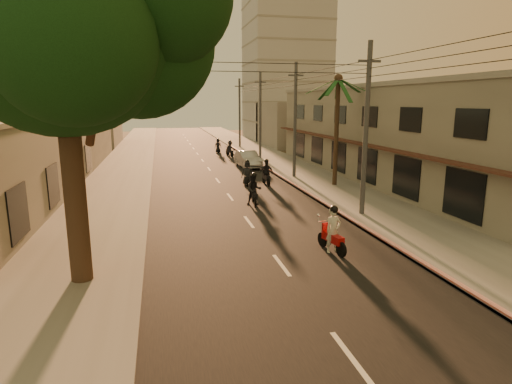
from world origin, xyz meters
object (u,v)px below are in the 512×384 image
scooter_far_a (247,174)px  scooter_far_c (218,146)px  palm_tree (338,85)px  scooter_far_b (230,149)px  broadleaf_tree (74,18)px  scooter_mid_b (266,173)px  parked_car (248,159)px  scooter_red (333,232)px  scooter_mid_a (254,190)px

scooter_far_a → scooter_far_c: 20.81m
scooter_far_c → palm_tree: bearing=-74.0°
scooter_far_b → scooter_far_a: bearing=-111.2°
broadleaf_tree → scooter_far_c: (9.14, 36.45, -7.70)m
scooter_mid_b → parked_car: size_ratio=0.42×
scooter_far_b → scooter_far_c: 3.70m
parked_car → scooter_far_a: bearing=-105.6°
scooter_mid_b → scooter_far_b: 17.50m
broadleaf_tree → scooter_far_b: size_ratio=6.69×
scooter_red → parked_car: scooter_red is taller
scooter_mid_a → palm_tree: bearing=38.7°
palm_tree → scooter_red: size_ratio=4.15×
scooter_far_a → scooter_far_c: bearing=100.1°
scooter_far_c → scooter_mid_a: bearing=-90.7°
scooter_red → scooter_far_a: 14.84m
palm_tree → scooter_far_c: bearing=103.6°
broadleaf_tree → scooter_far_c: broadleaf_tree is taller
scooter_mid_a → parked_car: scooter_mid_a is taller
scooter_far_b → scooter_far_c: bearing=87.6°
palm_tree → scooter_red: (-5.58, -13.04, -6.28)m
broadleaf_tree → scooter_far_b: 35.19m
scooter_far_b → scooter_far_c: scooter_far_b is taller
scooter_mid_a → scooter_far_c: 26.96m
broadleaf_tree → scooter_far_a: bearing=61.5°
broadleaf_tree → scooter_mid_b: (9.88, 15.35, -7.62)m
broadleaf_tree → parked_car: broadleaf_tree is taller
broadleaf_tree → scooter_red: 11.84m
broadleaf_tree → scooter_far_b: bearing=73.0°
scooter_red → palm_tree: bearing=56.3°
scooter_red → scooter_mid_b: scooter_red is taller
scooter_red → scooter_far_a: (-0.52, 14.83, -0.02)m
scooter_far_b → scooter_mid_a: bearing=-111.9°
scooter_mid_b → scooter_mid_a: bearing=-111.3°
scooter_mid_a → scooter_red: bearing=-74.5°
scooter_mid_b → scooter_far_a: (-1.37, 0.29, -0.01)m
broadleaf_tree → palm_tree: (14.61, 13.86, -1.33)m
scooter_mid_a → parked_car: (2.62, 14.69, -0.12)m
scooter_mid_a → scooter_mid_b: bearing=76.0°
palm_tree → scooter_far_b: (-4.59, 19.00, -6.32)m
scooter_far_c → scooter_far_a: bearing=-89.3°
palm_tree → scooter_mid_b: 8.01m
scooter_red → scooter_mid_b: (0.85, 14.54, -0.01)m
scooter_red → scooter_far_c: size_ratio=1.12×
broadleaf_tree → parked_car: (10.31, 24.21, -7.71)m
palm_tree → scooter_mid_b: size_ratio=4.18×
parked_car → broadleaf_tree: bearing=-116.9°
scooter_mid_a → scooter_far_a: scooter_mid_a is taller
palm_tree → scooter_red: palm_tree is taller
broadleaf_tree → scooter_mid_b: bearing=57.2°
scooter_red → scooter_far_b: (0.99, 32.03, -0.03)m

